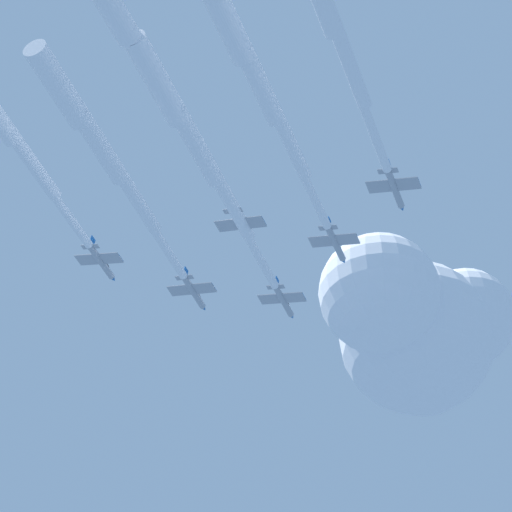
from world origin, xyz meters
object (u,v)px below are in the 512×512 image
jet_lead (195,145)px  jet_port_inner (99,146)px  jet_starboard_inner (259,85)px  jet_port_mid (148,66)px

jet_lead → jet_port_inner: (-5.93, 12.80, -2.22)m
jet_starboard_inner → jet_port_mid: bearing=122.7°
jet_lead → jet_port_inner: bearing=114.8°
jet_port_inner → jet_starboard_inner: bearing=-93.3°
jet_lead → jet_port_mid: jet_lead is taller
jet_lead → jet_port_mid: (-16.09, 1.26, -0.05)m
jet_port_mid → jet_lead: bearing=-4.5°
jet_port_inner → jet_port_mid: 15.53m
jet_port_inner → jet_port_mid: jet_port_mid is taller
jet_port_mid → jet_starboard_inner: bearing=-57.3°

